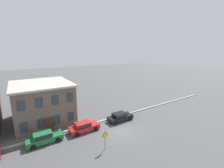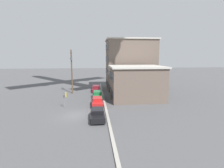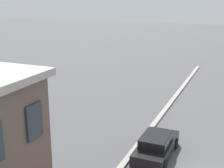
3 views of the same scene
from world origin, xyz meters
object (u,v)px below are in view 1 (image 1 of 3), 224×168
object	(u,v)px
car_green	(44,137)
caution_sign	(105,138)
car_black	(120,116)
car_red	(84,126)

from	to	relation	value
car_green	caution_sign	bearing A→B (deg)	-43.09
car_black	car_green	bearing A→B (deg)	178.94
caution_sign	car_red	bearing A→B (deg)	95.35
car_green	car_red	distance (m)	5.42
car_red	caution_sign	xyz separation A→B (m)	(0.51, -5.42, 0.84)
car_red	car_green	bearing A→B (deg)	178.68
car_red	car_black	size ratio (longest dim) A/B	1.00
car_black	caution_sign	xyz separation A→B (m)	(-6.04, -5.33, 0.84)
car_green	car_red	size ratio (longest dim) A/B	1.00
car_red	car_black	xyz separation A→B (m)	(6.55, -0.10, 0.00)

